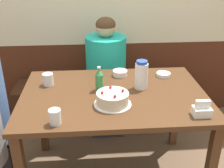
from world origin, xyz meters
name	(u,v)px	position (x,y,z in m)	size (l,w,h in m)	color
back_wall	(105,1)	(0.00, 1.05, 1.25)	(4.80, 0.04, 2.50)	#4C2314
bench_seat	(107,103)	(0.00, 0.83, 0.23)	(1.87, 0.38, 0.46)	#381E11
dining_table	(114,105)	(0.00, 0.00, 0.68)	(1.32, 0.90, 0.77)	#4C2D19
birthday_cake	(113,99)	(-0.02, -0.16, 0.82)	(0.25, 0.25, 0.11)	white
water_pitcher	(141,75)	(0.21, 0.07, 0.88)	(0.09, 0.09, 0.21)	white
soju_bottle	(99,79)	(-0.10, 0.06, 0.86)	(0.06, 0.06, 0.18)	#388E4C
napkin_holder	(202,110)	(0.51, -0.34, 0.81)	(0.11, 0.08, 0.11)	white
bowl_soup_white	(163,74)	(0.43, 0.27, 0.79)	(0.11, 0.11, 0.03)	white
bowl_rice_small	(120,73)	(0.08, 0.31, 0.80)	(0.12, 0.12, 0.04)	white
glass_water_tall	(48,79)	(-0.48, 0.18, 0.82)	(0.08, 0.08, 0.09)	silver
glass_tumbler_short	(55,117)	(-0.37, -0.36, 0.82)	(0.07, 0.07, 0.09)	silver
person_teal_shirt	(106,78)	(-0.02, 0.71, 0.58)	(0.38, 0.38, 1.17)	#33333D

